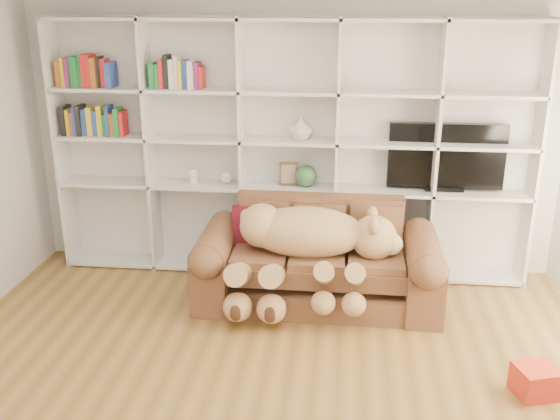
# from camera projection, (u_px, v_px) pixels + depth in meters

# --- Properties ---
(floor) EXTENTS (5.00, 5.00, 0.00)m
(floor) POSITION_uv_depth(u_px,v_px,m) (254.00, 420.00, 4.00)
(floor) COLOR brown
(floor) RESTS_ON ground
(wall_back) EXTENTS (5.00, 0.02, 2.70)m
(wall_back) POSITION_uv_depth(u_px,v_px,m) (292.00, 131.00, 5.90)
(wall_back) COLOR silver
(wall_back) RESTS_ON floor
(bookshelf) EXTENTS (4.43, 0.35, 2.40)m
(bookshelf) POSITION_uv_depth(u_px,v_px,m) (265.00, 138.00, 5.81)
(bookshelf) COLOR silver
(bookshelf) RESTS_ON floor
(sofa) EXTENTS (2.08, 0.90, 0.88)m
(sofa) POSITION_uv_depth(u_px,v_px,m) (318.00, 266.00, 5.45)
(sofa) COLOR brown
(sofa) RESTS_ON floor
(teddy_bear) EXTENTS (1.46, 0.83, 0.85)m
(teddy_bear) POSITION_uv_depth(u_px,v_px,m) (306.00, 245.00, 5.21)
(teddy_bear) COLOR tan
(teddy_bear) RESTS_ON sofa
(throw_pillow) EXTENTS (0.38, 0.25, 0.38)m
(throw_pillow) POSITION_uv_depth(u_px,v_px,m) (253.00, 226.00, 5.55)
(throw_pillow) COLOR #5F1013
(throw_pillow) RESTS_ON sofa
(gift_box) EXTENTS (0.32, 0.31, 0.21)m
(gift_box) POSITION_uv_depth(u_px,v_px,m) (535.00, 381.00, 4.22)
(gift_box) COLOR red
(gift_box) RESTS_ON floor
(tv) EXTENTS (1.05, 0.18, 0.62)m
(tv) POSITION_uv_depth(u_px,v_px,m) (446.00, 157.00, 5.67)
(tv) COLOR black
(tv) RESTS_ON bookshelf
(picture_frame) EXTENTS (0.18, 0.05, 0.22)m
(picture_frame) POSITION_uv_depth(u_px,v_px,m) (289.00, 174.00, 5.83)
(picture_frame) COLOR #53351C
(picture_frame) RESTS_ON bookshelf
(green_vase) EXTENTS (0.21, 0.21, 0.21)m
(green_vase) POSITION_uv_depth(u_px,v_px,m) (306.00, 176.00, 5.82)
(green_vase) COLOR #315F38
(green_vase) RESTS_ON bookshelf
(figurine_tall) EXTENTS (0.08, 0.08, 0.14)m
(figurine_tall) POSITION_uv_depth(u_px,v_px,m) (193.00, 176.00, 5.95)
(figurine_tall) COLOR silver
(figurine_tall) RESTS_ON bookshelf
(figurine_short) EXTENTS (0.08, 0.08, 0.13)m
(figurine_short) POSITION_uv_depth(u_px,v_px,m) (193.00, 176.00, 5.95)
(figurine_short) COLOR silver
(figurine_short) RESTS_ON bookshelf
(snow_globe) EXTENTS (0.11, 0.11, 0.11)m
(snow_globe) POSITION_uv_depth(u_px,v_px,m) (227.00, 178.00, 5.92)
(snow_globe) COLOR silver
(snow_globe) RESTS_ON bookshelf
(shelf_vase) EXTENTS (0.22, 0.22, 0.22)m
(shelf_vase) POSITION_uv_depth(u_px,v_px,m) (301.00, 128.00, 5.68)
(shelf_vase) COLOR beige
(shelf_vase) RESTS_ON bookshelf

